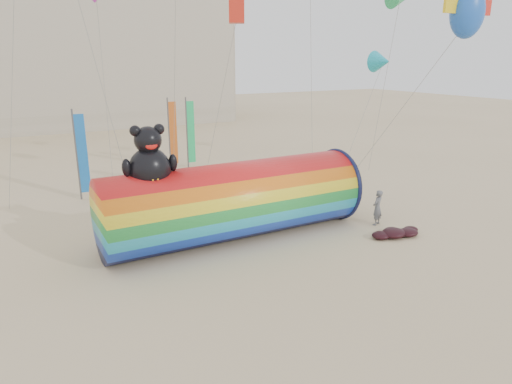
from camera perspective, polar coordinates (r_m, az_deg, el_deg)
ground at (r=18.75m, az=0.89°, el=-8.41°), size 160.00×160.00×0.00m
windsock_assembly at (r=20.43m, az=-2.72°, el=-0.84°), size 11.88×3.62×5.48m
kite_handler at (r=22.95m, az=14.93°, el=-1.91°), size 0.75×0.63×1.75m
fabric_bundle at (r=21.96m, az=17.11°, el=-4.88°), size 2.62×1.35×0.41m
festival_banners at (r=31.70m, az=-12.74°, el=6.50°), size 8.92×4.77×5.20m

